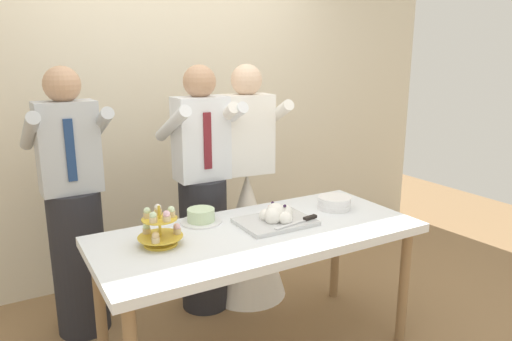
{
  "coord_description": "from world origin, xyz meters",
  "views": [
    {
      "loc": [
        -1.24,
        -2.11,
        1.72
      ],
      "look_at": [
        0.07,
        0.15,
        1.07
      ],
      "focal_mm": 33.04,
      "sensor_mm": 36.0,
      "label": 1
    }
  ],
  "objects_px": {
    "cupcake_stand": "(160,228)",
    "person_groom": "(203,204)",
    "round_cake": "(201,217)",
    "plate_stack": "(334,203)",
    "dessert_table": "(259,243)",
    "main_cake_tray": "(276,217)",
    "person_guest": "(75,219)",
    "person_bride": "(247,218)"
  },
  "relations": [
    {
      "from": "cupcake_stand",
      "to": "person_groom",
      "type": "relative_size",
      "value": 0.14
    },
    {
      "from": "round_cake",
      "to": "plate_stack",
      "type": "bearing_deg",
      "value": -12.5
    },
    {
      "from": "dessert_table",
      "to": "person_groom",
      "type": "height_order",
      "value": "person_groom"
    },
    {
      "from": "main_cake_tray",
      "to": "person_groom",
      "type": "relative_size",
      "value": 0.26
    },
    {
      "from": "person_groom",
      "to": "person_guest",
      "type": "xyz_separation_m",
      "value": [
        -0.8,
        0.12,
        0.0
      ]
    },
    {
      "from": "dessert_table",
      "to": "main_cake_tray",
      "type": "xyz_separation_m",
      "value": [
        0.13,
        0.04,
        0.11
      ]
    },
    {
      "from": "cupcake_stand",
      "to": "round_cake",
      "type": "bearing_deg",
      "value": 32.98
    },
    {
      "from": "dessert_table",
      "to": "person_groom",
      "type": "xyz_separation_m",
      "value": [
        -0.05,
        0.67,
        0.05
      ]
    },
    {
      "from": "plate_stack",
      "to": "person_guest",
      "type": "xyz_separation_m",
      "value": [
        -1.44,
        0.7,
        -0.07
      ]
    },
    {
      "from": "round_cake",
      "to": "person_guest",
      "type": "height_order",
      "value": "person_guest"
    },
    {
      "from": "plate_stack",
      "to": "round_cake",
      "type": "distance_m",
      "value": 0.85
    },
    {
      "from": "main_cake_tray",
      "to": "person_guest",
      "type": "distance_m",
      "value": 1.23
    },
    {
      "from": "plate_stack",
      "to": "person_groom",
      "type": "height_order",
      "value": "person_groom"
    },
    {
      "from": "dessert_table",
      "to": "cupcake_stand",
      "type": "distance_m",
      "value": 0.57
    },
    {
      "from": "person_bride",
      "to": "round_cake",
      "type": "bearing_deg",
      "value": -142.59
    },
    {
      "from": "dessert_table",
      "to": "cupcake_stand",
      "type": "height_order",
      "value": "cupcake_stand"
    },
    {
      "from": "main_cake_tray",
      "to": "person_guest",
      "type": "height_order",
      "value": "person_guest"
    },
    {
      "from": "person_bride",
      "to": "person_guest",
      "type": "distance_m",
      "value": 1.15
    },
    {
      "from": "main_cake_tray",
      "to": "person_bride",
      "type": "xyz_separation_m",
      "value": [
        0.16,
        0.64,
        -0.23
      ]
    },
    {
      "from": "plate_stack",
      "to": "round_cake",
      "type": "bearing_deg",
      "value": 167.5
    },
    {
      "from": "dessert_table",
      "to": "plate_stack",
      "type": "xyz_separation_m",
      "value": [
        0.6,
        0.09,
        0.11
      ]
    },
    {
      "from": "dessert_table",
      "to": "cupcake_stand",
      "type": "bearing_deg",
      "value": 172.48
    },
    {
      "from": "main_cake_tray",
      "to": "round_cake",
      "type": "xyz_separation_m",
      "value": [
        -0.36,
        0.23,
        -0.0
      ]
    },
    {
      "from": "person_groom",
      "to": "person_bride",
      "type": "bearing_deg",
      "value": 0.17
    },
    {
      "from": "cupcake_stand",
      "to": "person_guest",
      "type": "xyz_separation_m",
      "value": [
        -0.3,
        0.72,
        -0.12
      ]
    },
    {
      "from": "main_cake_tray",
      "to": "person_guest",
      "type": "bearing_deg",
      "value": 142.45
    },
    {
      "from": "round_cake",
      "to": "person_bride",
      "type": "distance_m",
      "value": 0.7
    },
    {
      "from": "cupcake_stand",
      "to": "person_groom",
      "type": "distance_m",
      "value": 0.79
    },
    {
      "from": "dessert_table",
      "to": "main_cake_tray",
      "type": "height_order",
      "value": "main_cake_tray"
    },
    {
      "from": "round_cake",
      "to": "dessert_table",
      "type": "bearing_deg",
      "value": -49.89
    },
    {
      "from": "dessert_table",
      "to": "person_guest",
      "type": "distance_m",
      "value": 1.15
    },
    {
      "from": "person_bride",
      "to": "dessert_table",
      "type": "bearing_deg",
      "value": -113.56
    },
    {
      "from": "dessert_table",
      "to": "main_cake_tray",
      "type": "distance_m",
      "value": 0.18
    },
    {
      "from": "round_cake",
      "to": "person_groom",
      "type": "height_order",
      "value": "person_groom"
    },
    {
      "from": "plate_stack",
      "to": "person_groom",
      "type": "relative_size",
      "value": 0.13
    },
    {
      "from": "person_groom",
      "to": "cupcake_stand",
      "type": "bearing_deg",
      "value": -129.5
    },
    {
      "from": "main_cake_tray",
      "to": "plate_stack",
      "type": "xyz_separation_m",
      "value": [
        0.46,
        0.05,
        -0.0
      ]
    },
    {
      "from": "plate_stack",
      "to": "main_cake_tray",
      "type": "bearing_deg",
      "value": -173.67
    },
    {
      "from": "dessert_table",
      "to": "plate_stack",
      "type": "height_order",
      "value": "plate_stack"
    },
    {
      "from": "dessert_table",
      "to": "cupcake_stand",
      "type": "xyz_separation_m",
      "value": [
        -0.54,
        0.07,
        0.16
      ]
    },
    {
      "from": "dessert_table",
      "to": "person_groom",
      "type": "distance_m",
      "value": 0.68
    },
    {
      "from": "person_bride",
      "to": "cupcake_stand",
      "type": "bearing_deg",
      "value": -144.18
    }
  ]
}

